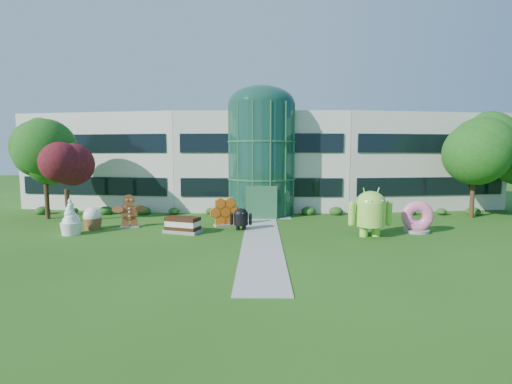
# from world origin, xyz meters

# --- Properties ---
(ground) EXTENTS (140.00, 140.00, 0.00)m
(ground) POSITION_xyz_m (0.00, 0.00, 0.00)
(ground) COLOR #215114
(ground) RESTS_ON ground
(building) EXTENTS (46.00, 15.00, 9.30)m
(building) POSITION_xyz_m (0.00, 18.00, 4.65)
(building) COLOR beige
(building) RESTS_ON ground
(atrium) EXTENTS (6.00, 6.00, 9.80)m
(atrium) POSITION_xyz_m (0.00, 12.00, 4.90)
(atrium) COLOR #194738
(atrium) RESTS_ON ground
(walkway) EXTENTS (2.40, 20.00, 0.04)m
(walkway) POSITION_xyz_m (0.00, 2.00, 0.02)
(walkway) COLOR #9E9E93
(walkway) RESTS_ON ground
(tree_red) EXTENTS (4.00, 4.00, 6.00)m
(tree_red) POSITION_xyz_m (-15.50, 7.50, 3.00)
(tree_red) COLOR #3F0C14
(tree_red) RESTS_ON ground
(trees_backdrop) EXTENTS (52.00, 8.00, 8.40)m
(trees_backdrop) POSITION_xyz_m (0.00, 13.00, 4.20)
(trees_backdrop) COLOR #204B12
(trees_backdrop) RESTS_ON ground
(android_green) EXTENTS (3.42, 2.54, 3.56)m
(android_green) POSITION_xyz_m (7.19, 2.67, 1.78)
(android_green) COLOR #91DA46
(android_green) RESTS_ON ground
(android_black) EXTENTS (1.70, 1.20, 1.86)m
(android_black) POSITION_xyz_m (-1.48, 4.56, 0.93)
(android_black) COLOR black
(android_black) RESTS_ON ground
(donut) EXTENTS (2.30, 1.37, 2.25)m
(donut) POSITION_xyz_m (10.80, 3.97, 1.13)
(donut) COLOR #E858A4
(donut) RESTS_ON ground
(gingerbread) EXTENTS (2.86, 1.79, 2.47)m
(gingerbread) POSITION_xyz_m (-9.81, 5.43, 1.23)
(gingerbread) COLOR brown
(gingerbread) RESTS_ON ground
(ice_cream_sandwich) EXTENTS (2.77, 1.99, 1.11)m
(ice_cream_sandwich) POSITION_xyz_m (-5.48, 3.60, 0.56)
(ice_cream_sandwich) COLOR black
(ice_cream_sandwich) RESTS_ON ground
(honeycomb) EXTENTS (2.63, 1.77, 1.95)m
(honeycomb) POSITION_xyz_m (-2.76, 6.10, 0.97)
(honeycomb) COLOR orange
(honeycomb) RESTS_ON ground
(froyo) EXTENTS (1.79, 1.79, 2.49)m
(froyo) POSITION_xyz_m (-12.93, 2.96, 1.24)
(froyo) COLOR white
(froyo) RESTS_ON ground
(cupcake) EXTENTS (1.75, 1.75, 1.62)m
(cupcake) POSITION_xyz_m (-12.25, 4.70, 0.81)
(cupcake) COLOR white
(cupcake) RESTS_ON ground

